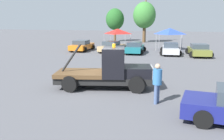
% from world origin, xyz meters
% --- Properties ---
extents(ground_plane, '(160.00, 160.00, 0.00)m').
position_xyz_m(ground_plane, '(0.00, 0.00, 0.00)').
color(ground_plane, '#545459').
extents(tow_truck, '(5.73, 3.28, 2.51)m').
position_xyz_m(tow_truck, '(0.33, 0.09, 0.96)').
color(tow_truck, black).
rests_on(tow_truck, ground).
extents(person_near_truck, '(0.41, 0.41, 1.85)m').
position_xyz_m(person_near_truck, '(3.25, -1.85, 1.07)').
color(person_near_truck, '#475B84').
rests_on(person_near_truck, ground).
extents(parked_car_orange, '(2.71, 4.84, 1.34)m').
position_xyz_m(parked_car_orange, '(-8.66, 15.94, 0.65)').
color(parked_car_orange, orange).
rests_on(parked_car_orange, ground).
extents(parked_car_tan, '(2.72, 4.57, 1.34)m').
position_xyz_m(parked_car_tan, '(-4.61, 15.75, 0.65)').
color(parked_car_tan, tan).
rests_on(parked_car_tan, ground).
extents(parked_car_teal, '(2.67, 4.70, 1.34)m').
position_xyz_m(parked_car_teal, '(-1.71, 15.51, 0.65)').
color(parked_car_teal, '#196670').
rests_on(parked_car_teal, ground).
extents(parked_car_silver, '(2.69, 5.02, 1.34)m').
position_xyz_m(parked_car_silver, '(2.34, 15.83, 0.65)').
color(parked_car_silver, '#B7B7BC').
rests_on(parked_car_silver, ground).
extents(parked_car_olive, '(2.88, 4.76, 1.34)m').
position_xyz_m(parked_car_olive, '(5.35, 15.32, 0.65)').
color(parked_car_olive, olive).
rests_on(parked_car_olive, ground).
extents(canopy_tent_red, '(3.11, 3.11, 2.63)m').
position_xyz_m(canopy_tent_red, '(-5.66, 21.80, 2.25)').
color(canopy_tent_red, '#9E9EA3').
rests_on(canopy_tent_red, ground).
extents(canopy_tent_blue, '(3.10, 3.10, 2.81)m').
position_xyz_m(canopy_tent_blue, '(1.78, 20.42, 2.41)').
color(canopy_tent_blue, '#9E9EA3').
rests_on(canopy_tent_blue, ground).
extents(tree_left, '(3.33, 3.33, 5.95)m').
position_xyz_m(tree_left, '(-9.04, 31.36, 3.99)').
color(tree_left, brown).
rests_on(tree_left, ground).
extents(tree_center, '(3.90, 3.90, 6.97)m').
position_xyz_m(tree_center, '(-3.54, 30.79, 4.68)').
color(tree_center, brown).
rests_on(tree_center, ground).
extents(traffic_cone, '(0.40, 0.40, 0.55)m').
position_xyz_m(traffic_cone, '(-1.57, 5.45, 0.25)').
color(traffic_cone, black).
rests_on(traffic_cone, ground).
extents(utility_pole, '(2.20, 0.24, 9.73)m').
position_xyz_m(utility_pole, '(-3.39, 31.09, 5.13)').
color(utility_pole, brown).
rests_on(utility_pole, ground).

